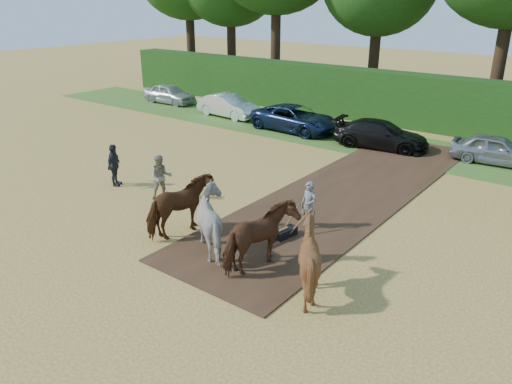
{
  "coord_description": "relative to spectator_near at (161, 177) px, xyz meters",
  "views": [
    {
      "loc": [
        9.6,
        -9.43,
        7.16
      ],
      "look_at": [
        0.78,
        2.06,
        1.4
      ],
      "focal_mm": 35.0,
      "sensor_mm": 36.0,
      "label": 1
    }
  ],
  "objects": [
    {
      "name": "grass_verge",
      "position": [
        3.75,
        11.82,
        -0.84
      ],
      "size": [
        50.0,
        5.0,
        0.03
      ],
      "primitive_type": "cube",
      "color": "#38601E",
      "rests_on": "ground"
    },
    {
      "name": "parked_cars",
      "position": [
        7.23,
        11.71,
        -0.16
      ],
      "size": [
        41.79,
        3.3,
        1.42
      ],
      "color": "silver",
      "rests_on": "ground"
    },
    {
      "name": "ground",
      "position": [
        3.75,
        -2.18,
        -0.85
      ],
      "size": [
        120.0,
        120.0,
        0.0
      ],
      "primitive_type": "plane",
      "color": "gold",
      "rests_on": "ground"
    },
    {
      "name": "spectator_far",
      "position": [
        -2.53,
        -0.17,
        0.0
      ],
      "size": [
        0.85,
        1.08,
        1.71
      ],
      "primitive_type": "imported",
      "rotation": [
        0.0,
        0.0,
        2.08
      ],
      "color": "#242831",
      "rests_on": "ground"
    },
    {
      "name": "hedgerow",
      "position": [
        3.75,
        16.32,
        0.65
      ],
      "size": [
        46.0,
        1.6,
        3.0
      ],
      "primitive_type": "cube",
      "color": "#14380F",
      "rests_on": "ground"
    },
    {
      "name": "spectator_near",
      "position": [
        0.0,
        0.0,
        0.0
      ],
      "size": [
        1.02,
        1.05,
        1.7
      ],
      "primitive_type": "imported",
      "rotation": [
        0.0,
        0.0,
        0.91
      ],
      "color": "#B2A98C",
      "rests_on": "ground"
    },
    {
      "name": "earth_strip",
      "position": [
        5.25,
        4.82,
        -0.83
      ],
      "size": [
        4.5,
        17.0,
        0.05
      ],
      "primitive_type": "cube",
      "color": "#472D1C",
      "rests_on": "ground"
    },
    {
      "name": "plough_team",
      "position": [
        5.24,
        -1.77,
        0.1
      ],
      "size": [
        6.49,
        4.52,
        1.91
      ],
      "color": "#5C3417",
      "rests_on": "ground"
    }
  ]
}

